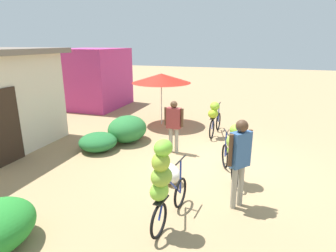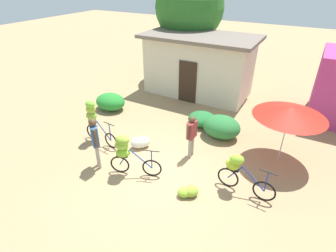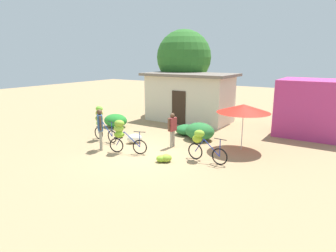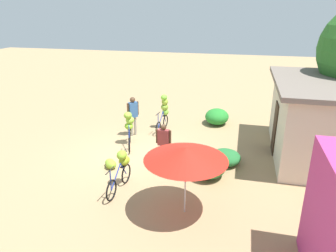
# 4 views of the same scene
# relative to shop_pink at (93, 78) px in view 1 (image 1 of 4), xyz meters

# --- Properties ---
(ground_plane) EXTENTS (60.00, 60.00, 0.00)m
(ground_plane) POSITION_rel_shop_pink_xyz_m (-5.38, -6.96, -1.42)
(ground_plane) COLOR #A2835B
(shop_pink) EXTENTS (3.20, 2.80, 2.83)m
(shop_pink) POSITION_rel_shop_pink_xyz_m (0.00, 0.00, 0.00)
(shop_pink) COLOR #B9357B
(shop_pink) RESTS_ON ground
(hedge_bush_front_right) EXTENTS (1.15, 1.13, 0.52)m
(hedge_bush_front_right) POSITION_rel_shop_pink_xyz_m (-5.35, -3.41, -1.15)
(hedge_bush_front_right) COLOR #246B32
(hedge_bush_front_right) RESTS_ON ground
(hedge_bush_mid) EXTENTS (1.44, 1.20, 0.84)m
(hedge_bush_mid) POSITION_rel_shop_pink_xyz_m (-4.35, -3.90, -1.00)
(hedge_bush_mid) COLOR #2A7335
(hedge_bush_mid) RESTS_ON ground
(market_umbrella) EXTENTS (2.25, 2.25, 1.99)m
(market_umbrella) POSITION_rel_shop_pink_xyz_m (-2.12, -4.30, 0.40)
(market_umbrella) COLOR beige
(market_umbrella) RESTS_ON ground
(bicycle_leftmost) EXTENTS (1.58, 0.39, 1.66)m
(bicycle_leftmost) POSITION_rel_shop_pink_xyz_m (-8.34, -6.48, -0.45)
(bicycle_leftmost) COLOR black
(bicycle_leftmost) RESTS_ON ground
(bicycle_near_pile) EXTENTS (1.58, 0.69, 1.41)m
(bicycle_near_pile) POSITION_rel_shop_pink_xyz_m (-6.19, -7.43, -0.56)
(bicycle_near_pile) COLOR black
(bicycle_near_pile) RESTS_ON ground
(bicycle_center_loaded) EXTENTS (1.70, 0.43, 1.22)m
(bicycle_center_loaded) POSITION_rel_shop_pink_xyz_m (-2.96, -6.49, -0.69)
(bicycle_center_loaded) COLOR black
(bicycle_center_loaded) RESTS_ON ground
(banana_pile_on_ground) EXTENTS (0.69, 0.65, 0.30)m
(banana_pile_on_ground) POSITION_rel_shop_pink_xyz_m (-4.09, -7.40, -1.27)
(banana_pile_on_ground) COLOR #8DC431
(banana_pile_on_ground) RESTS_ON ground
(produce_sack) EXTENTS (0.80, 0.81, 0.44)m
(produce_sack) POSITION_rel_shop_pink_xyz_m (-6.64, -6.05, -1.20)
(produce_sack) COLOR silver
(produce_sack) RESTS_ON ground
(person_vendor) EXTENTS (0.47, 0.41, 1.78)m
(person_vendor) POSITION_rel_shop_pink_xyz_m (-7.21, -7.62, -0.32)
(person_vendor) COLOR gray
(person_vendor) RESTS_ON ground
(person_bystander) EXTENTS (0.23, 0.58, 1.54)m
(person_bystander) POSITION_rel_shop_pink_xyz_m (-4.83, -5.61, -0.48)
(person_bystander) COLOR gray
(person_bystander) RESTS_ON ground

